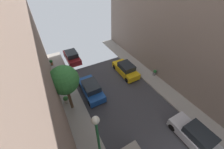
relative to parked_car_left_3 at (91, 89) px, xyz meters
The scene contains 9 objects.
parked_car_left_3 is the anchor object (origin of this frame).
parked_car_left_4 7.76m from the parked_car_left_3, 90.00° to the left, with size 1.78×4.20×1.57m.
parked_car_right_1 10.57m from the parked_car_left_3, 59.28° to the right, with size 1.78×4.20×1.57m.
parked_car_right_2 5.52m from the parked_car_left_3, 12.09° to the left, with size 1.78×4.20×1.57m.
street_tree_0 4.10m from the parked_car_left_3, 159.45° to the right, with size 2.56×2.56×5.00m.
potted_plant_2 2.85m from the parked_car_left_3, behind, with size 0.50×0.50×0.83m.
potted_plant_3 8.44m from the parked_car_left_3, 110.88° to the left, with size 0.46×0.46×0.83m.
potted_plant_4 8.51m from the parked_car_left_3, ahead, with size 0.43×0.43×0.83m.
lamp_post 7.48m from the parked_car_left_3, 106.10° to the right, with size 0.44×0.44×5.43m.
Camera 1 is at (-5.61, 0.63, 11.31)m, focal length 21.05 mm.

